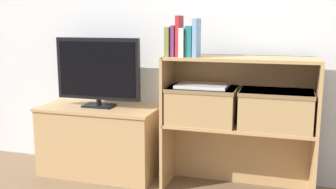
# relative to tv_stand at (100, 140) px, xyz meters

# --- Properties ---
(wall_back) EXTENTS (10.00, 0.05, 2.40)m
(wall_back) POSITION_rel_tv_stand_xyz_m (0.54, 0.24, 0.94)
(wall_back) COLOR silver
(wall_back) RESTS_ON ground_plane
(tv_stand) EXTENTS (0.87, 0.42, 0.51)m
(tv_stand) POSITION_rel_tv_stand_xyz_m (0.00, 0.00, 0.00)
(tv_stand) COLOR tan
(tv_stand) RESTS_ON ground_plane
(tv) EXTENTS (0.64, 0.14, 0.50)m
(tv) POSITION_rel_tv_stand_xyz_m (0.00, -0.00, 0.52)
(tv) COLOR black
(tv) RESTS_ON tv_stand
(bookshelf_lower_tier) EXTENTS (0.98, 0.34, 0.46)m
(bookshelf_lower_tier) POSITION_rel_tv_stand_xyz_m (1.01, 0.03, 0.04)
(bookshelf_lower_tier) COLOR tan
(bookshelf_lower_tier) RESTS_ON ground_plane
(bookshelf_upper_tier) EXTENTS (0.98, 0.34, 0.44)m
(bookshelf_upper_tier) POSITION_rel_tv_stand_xyz_m (1.01, 0.03, 0.49)
(bookshelf_upper_tier) COLOR tan
(bookshelf_upper_tier) RESTS_ON bookshelf_lower_tier
(book_olive) EXTENTS (0.03, 0.15, 0.19)m
(book_olive) POSITION_rel_tv_stand_xyz_m (0.57, -0.10, 0.74)
(book_olive) COLOR olive
(book_olive) RESTS_ON bookshelf_upper_tier
(book_plum) EXTENTS (0.02, 0.13, 0.20)m
(book_plum) POSITION_rel_tv_stand_xyz_m (0.60, -0.10, 0.74)
(book_plum) COLOR #6B2D66
(book_plum) RESTS_ON bookshelf_upper_tier
(book_crimson) EXTENTS (0.02, 0.12, 0.26)m
(book_crimson) POSITION_rel_tv_stand_xyz_m (0.63, -0.10, 0.77)
(book_crimson) COLOR #B22328
(book_crimson) RESTS_ON bookshelf_upper_tier
(book_ivory) EXTENTS (0.03, 0.15, 0.18)m
(book_ivory) POSITION_rel_tv_stand_xyz_m (0.66, -0.10, 0.74)
(book_ivory) COLOR silver
(book_ivory) RESTS_ON bookshelf_upper_tier
(book_teal) EXTENTS (0.04, 0.12, 0.19)m
(book_teal) POSITION_rel_tv_stand_xyz_m (0.70, -0.10, 0.74)
(book_teal) COLOR #1E7075
(book_teal) RESTS_ON bookshelf_upper_tier
(book_skyblue) EXTENTS (0.03, 0.14, 0.24)m
(book_skyblue) POSITION_rel_tv_stand_xyz_m (0.74, -0.10, 0.77)
(book_skyblue) COLOR #709ECC
(book_skyblue) RESTS_ON bookshelf_upper_tier
(storage_basket_left) EXTENTS (0.45, 0.30, 0.24)m
(storage_basket_left) POSITION_rel_tv_stand_xyz_m (0.78, -0.05, 0.33)
(storage_basket_left) COLOR tan
(storage_basket_left) RESTS_ON bookshelf_lower_tier
(storage_basket_right) EXTENTS (0.45, 0.30, 0.24)m
(storage_basket_right) POSITION_rel_tv_stand_xyz_m (1.24, -0.05, 0.33)
(storage_basket_right) COLOR tan
(storage_basket_right) RESTS_ON bookshelf_lower_tier
(laptop) EXTENTS (0.33, 0.24, 0.02)m
(laptop) POSITION_rel_tv_stand_xyz_m (0.78, -0.05, 0.45)
(laptop) COLOR white
(laptop) RESTS_ON storage_basket_left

